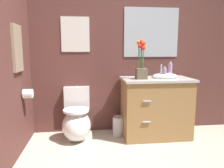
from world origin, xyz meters
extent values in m
cube|color=brown|center=(0.20, 1.80, 1.25)|extent=(4.00, 0.05, 2.50)
ellipsoid|color=white|center=(-0.66, 1.45, 0.20)|extent=(0.38, 0.48, 0.40)
cube|color=white|center=(-0.66, 1.50, 0.09)|extent=(0.22, 0.26, 0.18)
cube|color=white|center=(-0.66, 1.74, 0.52)|extent=(0.36, 0.13, 0.32)
cylinder|color=white|center=(-0.66, 1.43, 0.42)|extent=(0.34, 0.34, 0.03)
cylinder|color=#B7B7BC|center=(-0.66, 1.74, 0.68)|extent=(0.04, 0.04, 0.02)
cube|color=#9E7242|center=(0.43, 1.47, 0.40)|extent=(0.90, 0.52, 0.79)
cube|color=#BCB7B2|center=(0.43, 1.47, 0.81)|extent=(0.94, 0.56, 0.03)
ellipsoid|color=white|center=(0.55, 1.47, 0.84)|extent=(0.36, 0.26, 0.10)
cylinder|color=#B7B7BC|center=(0.55, 1.63, 0.91)|extent=(0.02, 0.02, 0.18)
cube|color=#B7B7BC|center=(0.23, 1.20, 0.57)|extent=(0.10, 0.02, 0.02)
cube|color=#B7B7BC|center=(0.23, 1.20, 0.30)|extent=(0.10, 0.02, 0.02)
cube|color=brown|center=(0.21, 1.42, 0.89)|extent=(0.14, 0.14, 0.14)
cylinder|color=#386B2D|center=(0.23, 1.42, 1.13)|extent=(0.01, 0.01, 0.33)
sphere|color=#EA4C23|center=(0.23, 1.42, 1.29)|extent=(0.06, 0.06, 0.06)
cylinder|color=#386B2D|center=(0.24, 1.44, 1.11)|extent=(0.01, 0.01, 0.29)
sphere|color=orange|center=(0.24, 1.44, 1.25)|extent=(0.06, 0.06, 0.06)
cylinder|color=#386B2D|center=(0.20, 1.44, 1.13)|extent=(0.01, 0.01, 0.34)
sphere|color=red|center=(0.20, 1.44, 1.30)|extent=(0.06, 0.06, 0.06)
cylinder|color=#386B2D|center=(0.17, 1.45, 1.13)|extent=(0.01, 0.01, 0.34)
sphere|color=orange|center=(0.17, 1.45, 1.30)|extent=(0.06, 0.06, 0.06)
cylinder|color=#386B2D|center=(0.18, 1.40, 1.11)|extent=(0.01, 0.01, 0.29)
sphere|color=red|center=(0.18, 1.40, 1.25)|extent=(0.06, 0.06, 0.06)
cylinder|color=#386B2D|center=(0.20, 1.40, 1.12)|extent=(0.01, 0.01, 0.32)
sphere|color=red|center=(0.20, 1.40, 1.28)|extent=(0.06, 0.06, 0.06)
cylinder|color=#386B2D|center=(0.22, 1.40, 1.09)|extent=(0.01, 0.01, 0.26)
sphere|color=red|center=(0.22, 1.40, 1.23)|extent=(0.06, 0.06, 0.06)
cylinder|color=#B28CBF|center=(0.53, 1.43, 0.89)|extent=(0.06, 0.06, 0.13)
cylinder|color=#B7B7BC|center=(0.53, 1.43, 0.97)|extent=(0.03, 0.03, 0.02)
cylinder|color=#B28CBF|center=(0.67, 1.58, 0.92)|extent=(0.05, 0.05, 0.19)
cylinder|color=silver|center=(0.67, 1.58, 1.02)|extent=(0.03, 0.03, 0.02)
cylinder|color=#B7B7BC|center=(-0.07, 1.55, 0.13)|extent=(0.18, 0.18, 0.26)
torus|color=#B7B7BC|center=(-0.07, 1.55, 0.27)|extent=(0.18, 0.18, 0.01)
cube|color=silver|center=(-0.66, 1.77, 1.41)|extent=(0.39, 0.01, 0.48)
cube|color=#B2BCC6|center=(0.43, 1.77, 1.45)|extent=(0.80, 0.01, 0.70)
cube|color=gray|center=(-1.27, 1.20, 1.22)|extent=(0.03, 0.28, 0.52)
cylinder|color=white|center=(-1.22, 1.30, 0.68)|extent=(0.11, 0.11, 0.11)
camera|label=1|loc=(-0.51, -1.32, 1.20)|focal=34.37mm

